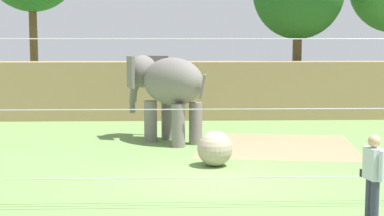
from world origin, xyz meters
The scene contains 7 objects.
ground_plane centered at (0.00, 0.00, 0.00)m, with size 120.00×120.00×0.00m, color #6B8E4C.
dirt_patch centered at (2.26, 4.39, 0.00)m, with size 4.91×4.68×0.01m, color #937F5B.
embankment_wall centered at (0.00, 11.37, 1.25)m, with size 36.00×1.80×2.51m, color #997F56.
elephant centered at (-1.27, 5.31, 1.91)m, with size 3.12×3.34×2.88m.
enrichment_ball centered at (0.04, 1.46, 0.47)m, with size 0.95×0.95×0.95m, color gray.
cable_fence centered at (0.00, -2.46, 1.75)m, with size 11.08×0.22×3.48m.
zookeeper centered at (2.42, -3.73, 0.93)m, with size 0.29×0.58×1.67m.
Camera 1 is at (-1.10, -13.16, 3.21)m, focal length 52.10 mm.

